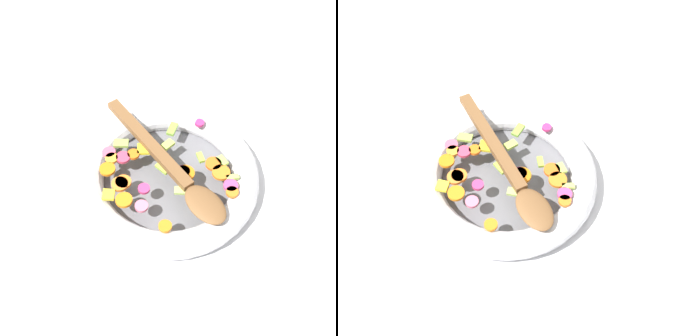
# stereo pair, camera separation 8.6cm
# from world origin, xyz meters

# --- Properties ---
(ground_plane) EXTENTS (4.00, 4.00, 0.00)m
(ground_plane) POSITION_xyz_m (0.00, 0.00, 0.00)
(ground_plane) COLOR silver
(skillet) EXTENTS (0.34, 0.34, 0.05)m
(skillet) POSITION_xyz_m (0.00, 0.00, 0.02)
(skillet) COLOR slate
(skillet) RESTS_ON ground_plane
(chopped_vegetables) EXTENTS (0.24, 0.25, 0.01)m
(chopped_vegetables) POSITION_xyz_m (0.01, -0.01, 0.05)
(chopped_vegetables) COLOR orange
(chopped_vegetables) RESTS_ON skillet
(wooden_spoon) EXTENTS (0.33, 0.18, 0.01)m
(wooden_spoon) POSITION_xyz_m (0.02, 0.01, 0.06)
(wooden_spoon) COLOR brown
(wooden_spoon) RESTS_ON chopped_vegetables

